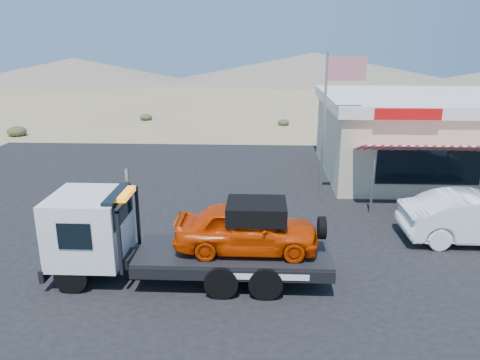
% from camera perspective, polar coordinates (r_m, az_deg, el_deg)
% --- Properties ---
extents(ground, '(120.00, 120.00, 0.00)m').
position_cam_1_polar(ground, '(15.47, -6.00, -8.25)').
color(ground, olive).
rests_on(ground, ground).
extents(asphalt_lot, '(32.00, 24.00, 0.02)m').
position_cam_1_polar(asphalt_lot, '(18.06, 1.69, -4.28)').
color(asphalt_lot, black).
rests_on(asphalt_lot, ground).
extents(tow_truck, '(7.67, 2.27, 2.56)m').
position_cam_1_polar(tow_truck, '(13.11, -7.05, -6.49)').
color(tow_truck, black).
rests_on(tow_truck, asphalt_lot).
extents(white_sedan, '(5.01, 1.80, 1.65)m').
position_cam_1_polar(white_sedan, '(17.39, 27.09, -4.18)').
color(white_sedan, white).
rests_on(white_sedan, asphalt_lot).
extents(jerky_store, '(10.40, 9.97, 3.90)m').
position_cam_1_polar(jerky_store, '(24.67, 22.20, 5.12)').
color(jerky_store, '#C3B493').
rests_on(jerky_store, asphalt_lot).
extents(flagpole, '(1.55, 0.10, 6.00)m').
position_cam_1_polar(flagpole, '(18.72, 10.97, 8.12)').
color(flagpole, '#99999E').
rests_on(flagpole, asphalt_lot).
extents(distant_hills, '(126.00, 48.00, 4.20)m').
position_cam_1_polar(distant_hills, '(70.13, -7.50, 13.22)').
color(distant_hills, '#726B59').
rests_on(distant_hills, ground).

